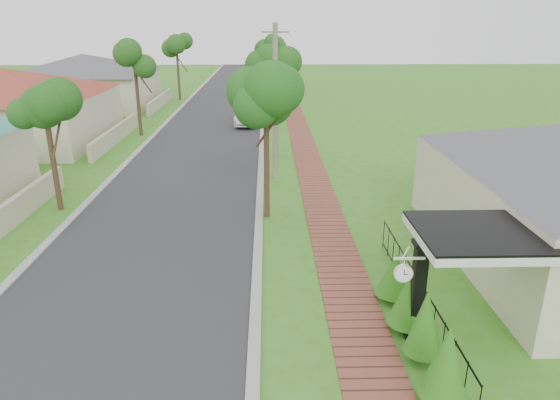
# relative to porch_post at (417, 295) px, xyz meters

# --- Properties ---
(ground) EXTENTS (160.00, 160.00, 0.00)m
(ground) POSITION_rel_porch_post_xyz_m (-4.55, 1.00, -1.12)
(ground) COLOR #40761C
(ground) RESTS_ON ground
(road) EXTENTS (7.00, 120.00, 0.02)m
(road) POSITION_rel_porch_post_xyz_m (-7.55, 21.00, -1.12)
(road) COLOR #28282B
(road) RESTS_ON ground
(kerb_right) EXTENTS (0.30, 120.00, 0.10)m
(kerb_right) POSITION_rel_porch_post_xyz_m (-3.90, 21.00, -1.12)
(kerb_right) COLOR #9E9E99
(kerb_right) RESTS_ON ground
(kerb_left) EXTENTS (0.30, 120.00, 0.10)m
(kerb_left) POSITION_rel_porch_post_xyz_m (-11.20, 21.00, -1.12)
(kerb_left) COLOR #9E9E99
(kerb_left) RESTS_ON ground
(sidewalk) EXTENTS (1.50, 120.00, 0.03)m
(sidewalk) POSITION_rel_porch_post_xyz_m (-1.30, 21.00, -1.12)
(sidewalk) COLOR brown
(sidewalk) RESTS_ON ground
(porch_post) EXTENTS (0.48, 0.48, 2.52)m
(porch_post) POSITION_rel_porch_post_xyz_m (0.00, 0.00, 0.00)
(porch_post) COLOR black
(porch_post) RESTS_ON ground
(picket_fence) EXTENTS (0.03, 8.02, 1.00)m
(picket_fence) POSITION_rel_porch_post_xyz_m (0.35, 1.00, -0.59)
(picket_fence) COLOR black
(picket_fence) RESTS_ON ground
(street_trees) EXTENTS (10.70, 37.65, 5.89)m
(street_trees) POSITION_rel_porch_post_xyz_m (-7.42, 27.84, 3.42)
(street_trees) COLOR #382619
(street_trees) RESTS_ON ground
(hedge_row) EXTENTS (0.93, 4.93, 1.94)m
(hedge_row) POSITION_rel_porch_post_xyz_m (-0.10, -0.33, -0.31)
(hedge_row) COLOR #286514
(hedge_row) RESTS_ON ground
(far_house_red) EXTENTS (15.56, 15.56, 4.60)m
(far_house_red) POSITION_rel_porch_post_xyz_m (-19.52, 21.00, 1.22)
(far_house_red) COLOR beige
(far_house_red) RESTS_ON ground
(far_house_grey) EXTENTS (15.56, 15.56, 4.60)m
(far_house_grey) POSITION_rel_porch_post_xyz_m (-19.52, 35.00, 1.22)
(far_house_grey) COLOR beige
(far_house_grey) RESTS_ON ground
(parked_car_red) EXTENTS (2.04, 4.21, 1.38)m
(parked_car_red) POSITION_rel_porch_post_xyz_m (-4.15, 27.87, -0.43)
(parked_car_red) COLOR maroon
(parked_car_red) RESTS_ON ground
(parked_car_white) EXTENTS (1.76, 4.38, 1.42)m
(parked_car_white) POSITION_rel_porch_post_xyz_m (-5.02, 26.48, -0.41)
(parked_car_white) COLOR white
(parked_car_white) RESTS_ON ground
(near_tree) EXTENTS (2.39, 2.39, 6.14)m
(near_tree) POSITION_rel_porch_post_xyz_m (-3.58, 8.00, 3.78)
(near_tree) COLOR #382619
(near_tree) RESTS_ON ground
(utility_pole) EXTENTS (1.20, 0.24, 7.22)m
(utility_pole) POSITION_rel_porch_post_xyz_m (-3.17, 12.59, 2.55)
(utility_pole) COLOR gray
(utility_pole) RESTS_ON ground
(station_clock) EXTENTS (0.72, 0.13, 0.61)m
(station_clock) POSITION_rel_porch_post_xyz_m (-0.50, -0.40, 0.83)
(station_clock) COLOR white
(station_clock) RESTS_ON ground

